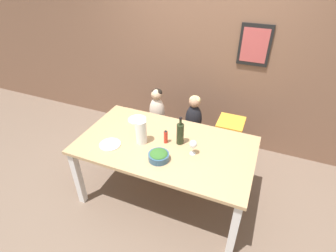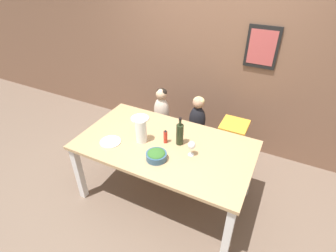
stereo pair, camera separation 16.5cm
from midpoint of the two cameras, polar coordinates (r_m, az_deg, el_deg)
ground_plane at (r=3.28m, az=0.86°, el=-14.58°), size 14.00×14.00×0.00m
wall_back at (r=3.63m, az=10.97°, el=15.61°), size 10.00×0.09×2.70m
dining_table at (r=2.81m, az=0.98°, el=-5.33°), size 1.84×1.03×0.77m
chair_far_left at (r=3.71m, az=-0.08°, el=-0.17°), size 0.37×0.40×0.45m
chair_far_center at (r=3.55m, az=7.44°, el=-2.29°), size 0.37×0.40×0.45m
chair_right_highchair at (r=3.36m, az=15.32°, el=-1.94°), size 0.32×0.34×0.72m
person_child_left at (r=3.54m, az=-0.07°, el=4.34°), size 0.22×0.17×0.52m
person_child_center at (r=3.37m, az=7.86°, el=2.33°), size 0.22×0.17×0.52m
wine_bottle at (r=2.69m, az=4.35°, el=-1.75°), size 0.08×0.08×0.32m
paper_towel_roll at (r=2.73m, az=-4.15°, el=-1.05°), size 0.12×0.12×0.26m
wine_glass_near at (r=2.56m, az=7.00°, el=-4.28°), size 0.08×0.08×0.16m
salad_bowl_large at (r=2.54m, az=-0.67°, el=-6.42°), size 0.20×0.20×0.09m
dinner_plate_front_left at (r=2.82m, az=-10.79°, el=-3.43°), size 0.22×0.22×0.01m
dinner_plate_back_left at (r=3.16m, az=-4.65°, el=1.64°), size 0.22×0.22×0.01m
condiment_bottle_hot_sauce at (r=2.73m, az=1.18°, el=-2.31°), size 0.04×0.04×0.16m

